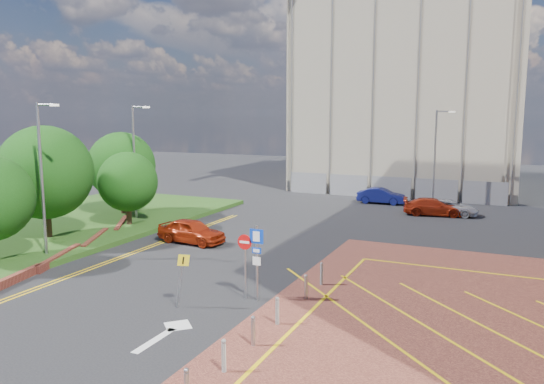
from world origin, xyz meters
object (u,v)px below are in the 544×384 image
Objects in this scene: tree_d at (122,166)px; car_blue_back at (381,196)px; lamp_back at (436,154)px; car_silver_back at (449,207)px; sign_cluster at (252,255)px; lamp_left_near at (42,173)px; car_red_left at (191,231)px; tree_c at (128,182)px; warning_sign at (181,274)px; car_red_back at (434,207)px; lamp_left_far at (135,157)px; tree_b at (45,172)px.

tree_d reaches higher than car_blue_back.
car_silver_back is (1.69, -4.18, -3.76)m from lamp_back.
sign_cluster is 25.97m from car_blue_back.
lamp_left_near is 1.00× the size of lamp_back.
sign_cluster reaches higher than car_red_left.
sign_cluster is at bearing 178.95° from car_blue_back.
tree_c reaches higher than warning_sign.
car_red_back is (6.54, 24.32, -0.78)m from warning_sign.
tree_d reaches higher than warning_sign.
lamp_left_far reaches higher than car_red_back.
car_red_back is at bearing 116.71° from car_silver_back.
car_red_left is 0.95× the size of car_red_back.
car_red_back is 1.22m from car_silver_back.
lamp_back is 1.87× the size of car_red_left.
lamp_back reaches higher than tree_b.
lamp_left_far reaches higher than tree_d.
tree_c is 16.14m from warning_sign.
lamp_back is 27.38m from sign_cluster.
lamp_left_near reaches higher than sign_cluster.
tree_b is at bearing -130.41° from lamp_back.
tree_b reaches higher than car_blue_back.
sign_cluster reaches higher than car_red_back.
lamp_back is at bearing 57.60° from lamp_left_near.
lamp_back reaches higher than tree_c.
lamp_left_far reaches higher than lamp_back.
lamp_left_far is 24.46m from lamp_back.
lamp_left_far is at bearing -25.68° from tree_d.
lamp_left_far is at bearing 67.34° from car_red_left.
car_red_left is at bearing -15.74° from tree_c.
warning_sign is 0.52× the size of car_silver_back.
car_silver_back is at bearing -67.97° from lamp_back.
car_blue_back is at bearing 55.01° from tree_b.
tree_b is 0.84× the size of lamp_left_far.
car_blue_back is (7.27, 18.63, -0.06)m from car_red_left.
car_blue_back reaches higher than car_silver_back.
tree_c is 2.65m from lamp_left_far.
lamp_left_far is at bearing 81.23° from tree_b.
sign_cluster is at bearing -4.56° from lamp_left_near.
car_blue_back is (15.34, 21.92, -3.56)m from tree_b.
car_red_back is at bearing 42.19° from tree_b.
car_red_left is (-5.57, 9.33, -0.70)m from warning_sign.
car_blue_back is (16.34, 13.92, -3.20)m from tree_d.
lamp_left_near is 8.94m from car_red_left.
tree_b is 4.32m from lamp_left_near.
warning_sign reaches higher than car_blue_back.
car_silver_back is at bearing -74.25° from car_red_back.
sign_cluster is 23.52m from car_silver_back.
tree_b is 1.57× the size of car_silver_back.
lamp_left_near is at bearing 163.95° from warning_sign.
sign_cluster is (16.80, -12.02, -1.92)m from tree_d.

